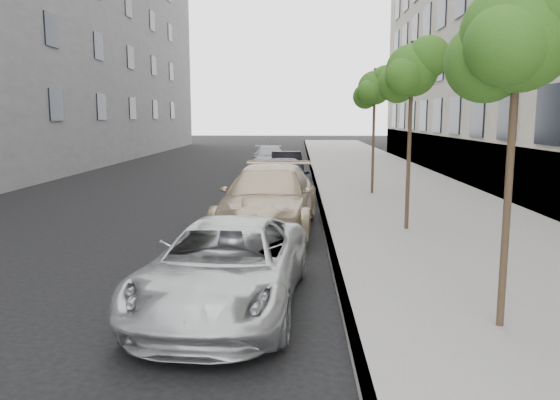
{
  "coord_description": "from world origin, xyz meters",
  "views": [
    {
      "loc": [
        0.44,
        -5.68,
        2.96
      ],
      "look_at": [
        0.13,
        3.79,
        1.5
      ],
      "focal_mm": 35.0,
      "sensor_mm": 36.0,
      "label": 1
    }
  ],
  "objects_px": {
    "tree_mid": "(413,71)",
    "sedan_black": "(286,166)",
    "tree_far": "(375,88)",
    "sedan_rear": "(270,158)",
    "tree_near": "(520,35)",
    "minivan": "(226,266)",
    "sedan_blue": "(283,177)",
    "suv": "(269,199)"
  },
  "relations": [
    {
      "from": "sedan_blue",
      "to": "sedan_black",
      "type": "height_order",
      "value": "sedan_blue"
    },
    {
      "from": "sedan_black",
      "to": "tree_near",
      "type": "bearing_deg",
      "value": -83.82
    },
    {
      "from": "tree_far",
      "to": "sedan_rear",
      "type": "distance_m",
      "value": 11.62
    },
    {
      "from": "minivan",
      "to": "sedan_blue",
      "type": "distance_m",
      "value": 11.63
    },
    {
      "from": "sedan_black",
      "to": "sedan_rear",
      "type": "distance_m",
      "value": 4.96
    },
    {
      "from": "suv",
      "to": "sedan_blue",
      "type": "xyz_separation_m",
      "value": [
        0.21,
        5.72,
        -0.07
      ]
    },
    {
      "from": "tree_mid",
      "to": "minivan",
      "type": "height_order",
      "value": "tree_mid"
    },
    {
      "from": "tree_near",
      "to": "suv",
      "type": "bearing_deg",
      "value": 117.37
    },
    {
      "from": "tree_mid",
      "to": "sedan_blue",
      "type": "bearing_deg",
      "value": 118.82
    },
    {
      "from": "tree_near",
      "to": "suv",
      "type": "xyz_separation_m",
      "value": [
        -3.54,
        6.83,
        -3.13
      ]
    },
    {
      "from": "minivan",
      "to": "tree_mid",
      "type": "bearing_deg",
      "value": 59.71
    },
    {
      "from": "tree_far",
      "to": "sedan_rear",
      "type": "height_order",
      "value": "tree_far"
    },
    {
      "from": "tree_far",
      "to": "sedan_blue",
      "type": "height_order",
      "value": "tree_far"
    },
    {
      "from": "minivan",
      "to": "sedan_black",
      "type": "bearing_deg",
      "value": 92.83
    },
    {
      "from": "tree_near",
      "to": "tree_far",
      "type": "bearing_deg",
      "value": 90.0
    },
    {
      "from": "tree_mid",
      "to": "tree_far",
      "type": "distance_m",
      "value": 6.5
    },
    {
      "from": "sedan_blue",
      "to": "sedan_black",
      "type": "distance_m",
      "value": 5.85
    },
    {
      "from": "sedan_rear",
      "to": "tree_far",
      "type": "bearing_deg",
      "value": -72.0
    },
    {
      "from": "tree_mid",
      "to": "sedan_black",
      "type": "height_order",
      "value": "tree_mid"
    },
    {
      "from": "tree_near",
      "to": "tree_mid",
      "type": "distance_m",
      "value": 6.5
    },
    {
      "from": "tree_far",
      "to": "sedan_blue",
      "type": "xyz_separation_m",
      "value": [
        -3.33,
        -0.45,
        -3.21
      ]
    },
    {
      "from": "tree_near",
      "to": "sedan_black",
      "type": "height_order",
      "value": "tree_near"
    },
    {
      "from": "minivan",
      "to": "sedan_rear",
      "type": "xyz_separation_m",
      "value": [
        -0.47,
        22.31,
        -0.01
      ]
    },
    {
      "from": "tree_mid",
      "to": "suv",
      "type": "bearing_deg",
      "value": 174.65
    },
    {
      "from": "tree_mid",
      "to": "tree_far",
      "type": "height_order",
      "value": "tree_mid"
    },
    {
      "from": "minivan",
      "to": "tree_near",
      "type": "bearing_deg",
      "value": -8.83
    },
    {
      "from": "minivan",
      "to": "sedan_blue",
      "type": "relative_size",
      "value": 1.08
    },
    {
      "from": "sedan_black",
      "to": "minivan",
      "type": "bearing_deg",
      "value": -95.92
    },
    {
      "from": "sedan_blue",
      "to": "suv",
      "type": "bearing_deg",
      "value": -97.61
    },
    {
      "from": "sedan_blue",
      "to": "tree_near",
      "type": "bearing_deg",
      "value": -80.66
    },
    {
      "from": "tree_near",
      "to": "sedan_blue",
      "type": "distance_m",
      "value": 13.37
    },
    {
      "from": "sedan_rear",
      "to": "sedan_blue",
      "type": "bearing_deg",
      "value": -89.54
    },
    {
      "from": "tree_near",
      "to": "tree_mid",
      "type": "xyz_separation_m",
      "value": [
        -0.0,
        6.5,
        0.09
      ]
    },
    {
      "from": "suv",
      "to": "sedan_blue",
      "type": "bearing_deg",
      "value": 91.66
    },
    {
      "from": "tree_near",
      "to": "sedan_blue",
      "type": "height_order",
      "value": "tree_near"
    },
    {
      "from": "tree_far",
      "to": "suv",
      "type": "bearing_deg",
      "value": -119.83
    },
    {
      "from": "tree_mid",
      "to": "minivan",
      "type": "xyz_separation_m",
      "value": [
        -3.89,
        -5.56,
        -3.38
      ]
    },
    {
      "from": "sedan_blue",
      "to": "sedan_black",
      "type": "relative_size",
      "value": 1.13
    },
    {
      "from": "tree_far",
      "to": "sedan_rear",
      "type": "bearing_deg",
      "value": 113.07
    },
    {
      "from": "sedan_blue",
      "to": "sedan_black",
      "type": "xyz_separation_m",
      "value": [
        0.0,
        5.85,
        -0.11
      ]
    },
    {
      "from": "tree_near",
      "to": "sedan_rear",
      "type": "distance_m",
      "value": 23.88
    },
    {
      "from": "tree_near",
      "to": "tree_mid",
      "type": "relative_size",
      "value": 0.99
    }
  ]
}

